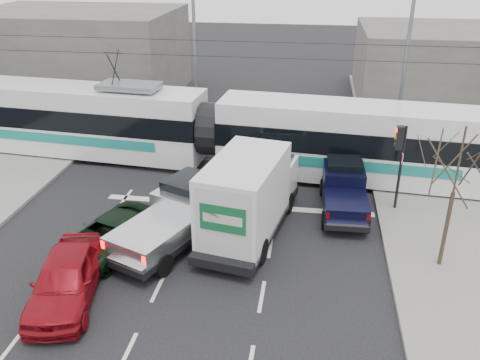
# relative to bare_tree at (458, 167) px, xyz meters

# --- Properties ---
(ground) EXTENTS (120.00, 120.00, 0.00)m
(ground) POSITION_rel_bare_tree_xyz_m (-7.60, -2.50, -3.79)
(ground) COLOR black
(ground) RESTS_ON ground
(rails) EXTENTS (60.00, 1.60, 0.03)m
(rails) POSITION_rel_bare_tree_xyz_m (-7.60, 7.50, -3.78)
(rails) COLOR #33302D
(rails) RESTS_ON ground
(building_left) EXTENTS (14.00, 10.00, 6.00)m
(building_left) POSITION_rel_bare_tree_xyz_m (-21.60, 19.50, -0.79)
(building_left) COLOR slate
(building_left) RESTS_ON ground
(building_right) EXTENTS (12.00, 10.00, 5.00)m
(building_right) POSITION_rel_bare_tree_xyz_m (4.40, 21.50, -1.29)
(building_right) COLOR slate
(building_right) RESTS_ON ground
(bare_tree) EXTENTS (2.40, 2.40, 5.00)m
(bare_tree) POSITION_rel_bare_tree_xyz_m (0.00, 0.00, 0.00)
(bare_tree) COLOR #47382B
(bare_tree) RESTS_ON ground
(traffic_signal) EXTENTS (0.44, 0.44, 3.60)m
(traffic_signal) POSITION_rel_bare_tree_xyz_m (-1.13, 4.00, -1.05)
(traffic_signal) COLOR black
(traffic_signal) RESTS_ON ground
(street_lamp_near) EXTENTS (2.38, 0.25, 9.00)m
(street_lamp_near) POSITION_rel_bare_tree_xyz_m (-0.29, 11.50, 1.32)
(street_lamp_near) COLOR slate
(street_lamp_near) RESTS_ON ground
(street_lamp_far) EXTENTS (2.38, 0.25, 9.00)m
(street_lamp_far) POSITION_rel_bare_tree_xyz_m (-11.79, 13.50, 1.32)
(street_lamp_far) COLOR slate
(street_lamp_far) RESTS_ON ground
(catenary) EXTENTS (60.00, 0.20, 7.00)m
(catenary) POSITION_rel_bare_tree_xyz_m (-7.60, 7.50, 0.09)
(catenary) COLOR black
(catenary) RESTS_ON ground
(tram) EXTENTS (26.79, 5.03, 5.44)m
(tram) POSITION_rel_bare_tree_xyz_m (-9.51, 7.45, -1.86)
(tram) COLOR white
(tram) RESTS_ON ground
(silver_pickup) EXTENTS (4.16, 6.27, 2.16)m
(silver_pickup) POSITION_rel_bare_tree_xyz_m (-9.30, 0.62, -2.72)
(silver_pickup) COLOR black
(silver_pickup) RESTS_ON ground
(box_truck) EXTENTS (3.44, 6.91, 3.30)m
(box_truck) POSITION_rel_bare_tree_xyz_m (-6.80, 1.30, -2.16)
(box_truck) COLOR black
(box_truck) RESTS_ON ground
(navy_pickup) EXTENTS (1.91, 4.68, 1.95)m
(navy_pickup) POSITION_rel_bare_tree_xyz_m (-3.17, 3.88, -2.83)
(navy_pickup) COLOR black
(navy_pickup) RESTS_ON ground
(green_car) EXTENTS (3.49, 5.00, 1.27)m
(green_car) POSITION_rel_bare_tree_xyz_m (-11.63, -0.64, -3.16)
(green_car) COLOR black
(green_car) RESTS_ON ground
(red_car) EXTENTS (2.67, 4.79, 1.54)m
(red_car) POSITION_rel_bare_tree_xyz_m (-11.92, -3.49, -3.02)
(red_car) COLOR maroon
(red_car) RESTS_ON ground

